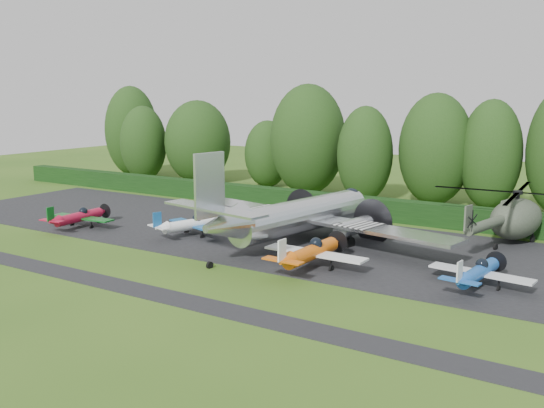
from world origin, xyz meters
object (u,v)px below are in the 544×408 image
Objects in this scene: light_plane_red at (79,217)px; light_plane_orange at (311,252)px; transport_plane at (299,216)px; helicopter at (516,215)px; light_plane_blue at (478,272)px; light_plane_white at (191,224)px.

light_plane_orange is at bearing 2.93° from light_plane_red.
transport_plane reaches higher than helicopter.
transport_plane is 3.83× the size of light_plane_blue.
light_plane_white reaches higher than light_plane_red.
transport_plane reaches higher than light_plane_blue.
helicopter reaches higher than light_plane_red.
light_plane_red is at bearing -168.48° from helicopter.
light_plane_white is 0.45× the size of helicopter.
light_plane_red reaches higher than light_plane_blue.
light_plane_orange is 17.99m from helicopter.
light_plane_orange reaches higher than light_plane_red.
transport_plane reaches higher than light_plane_white.
light_plane_blue is (14.54, -3.86, -1.25)m from transport_plane.
light_plane_red is 10.64m from light_plane_white.
light_plane_white is (10.28, 2.77, 0.02)m from light_plane_red.
light_plane_orange reaches higher than light_plane_white.
transport_plane is at bearing 158.70° from light_plane_blue.
transport_plane is 3.72× the size of light_plane_white.
light_plane_red is 33.52m from light_plane_blue.
light_plane_orange is at bearing -31.12° from light_plane_white.
light_plane_white is at bearing 18.80° from light_plane_red.
transport_plane is 3.27× the size of light_plane_orange.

